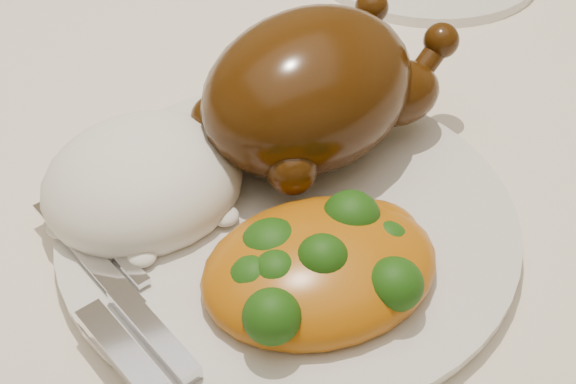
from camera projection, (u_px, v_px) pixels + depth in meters
name	position (u px, v px, depth m)	size (l,w,h in m)	color
dining_table	(165.00, 175.00, 0.69)	(1.60, 0.90, 0.76)	brown
tablecloth	(155.00, 106.00, 0.64)	(1.73, 1.03, 0.18)	white
dinner_plate	(288.00, 223.00, 0.49)	(0.28, 0.28, 0.01)	silver
roast_chicken	(314.00, 87.00, 0.51)	(0.20, 0.16, 0.10)	#402106
rice_mound	(144.00, 182.00, 0.49)	(0.15, 0.14, 0.07)	white
mac_and_cheese	(321.00, 265.00, 0.44)	(0.14, 0.11, 0.05)	#BC6A0C
cutlery	(124.00, 309.00, 0.43)	(0.06, 0.17, 0.01)	silver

